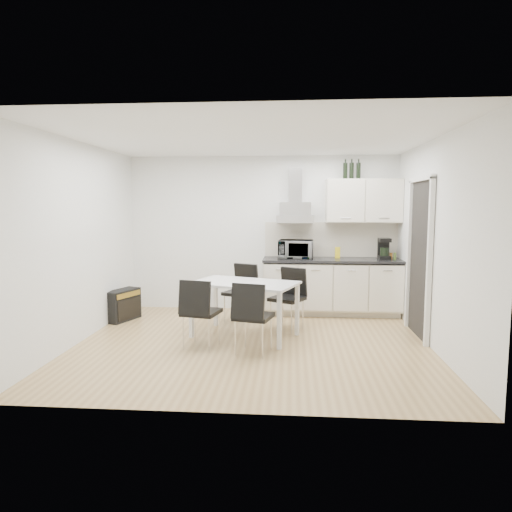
{
  "coord_description": "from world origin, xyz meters",
  "views": [
    {
      "loc": [
        0.5,
        -5.71,
        1.78
      ],
      "look_at": [
        0.02,
        0.37,
        1.1
      ],
      "focal_mm": 32.0,
      "sensor_mm": 36.0,
      "label": 1
    }
  ],
  "objects_px": {
    "chair_far_left": "(240,294)",
    "chair_near_left": "(201,313)",
    "guitar_amp": "(123,305)",
    "chair_near_right": "(254,317)",
    "floor_speaker": "(202,300)",
    "kitchenette": "(334,264)",
    "dining_table": "(245,288)",
    "chair_far_right": "(287,299)"
  },
  "relations": [
    {
      "from": "kitchenette",
      "to": "chair_far_left",
      "type": "height_order",
      "value": "kitchenette"
    },
    {
      "from": "chair_near_left",
      "to": "chair_near_right",
      "type": "height_order",
      "value": "same"
    },
    {
      "from": "dining_table",
      "to": "chair_near_right",
      "type": "xyz_separation_m",
      "value": [
        0.18,
        -0.69,
        -0.23
      ]
    },
    {
      "from": "chair_far_left",
      "to": "floor_speaker",
      "type": "relative_size",
      "value": 2.66
    },
    {
      "from": "kitchenette",
      "to": "chair_near_left",
      "type": "distance_m",
      "value": 2.68
    },
    {
      "from": "chair_far_left",
      "to": "chair_near_left",
      "type": "distance_m",
      "value": 1.33
    },
    {
      "from": "chair_near_right",
      "to": "floor_speaker",
      "type": "xyz_separation_m",
      "value": [
        -1.09,
        2.27,
        -0.27
      ]
    },
    {
      "from": "kitchenette",
      "to": "guitar_amp",
      "type": "relative_size",
      "value": 4.02
    },
    {
      "from": "dining_table",
      "to": "chair_far_right",
      "type": "bearing_deg",
      "value": 53.89
    },
    {
      "from": "kitchenette",
      "to": "chair_near_right",
      "type": "relative_size",
      "value": 2.86
    },
    {
      "from": "dining_table",
      "to": "chair_far_right",
      "type": "height_order",
      "value": "chair_far_right"
    },
    {
      "from": "chair_near_left",
      "to": "chair_near_right",
      "type": "distance_m",
      "value": 0.69
    },
    {
      "from": "chair_far_right",
      "to": "chair_near_left",
      "type": "xyz_separation_m",
      "value": [
        -1.06,
        -0.91,
        0.0
      ]
    },
    {
      "from": "dining_table",
      "to": "chair_far_right",
      "type": "distance_m",
      "value": 0.73
    },
    {
      "from": "floor_speaker",
      "to": "chair_near_left",
      "type": "bearing_deg",
      "value": -81.23
    },
    {
      "from": "chair_near_right",
      "to": "floor_speaker",
      "type": "distance_m",
      "value": 2.53
    },
    {
      "from": "kitchenette",
      "to": "chair_far_right",
      "type": "relative_size",
      "value": 2.86
    },
    {
      "from": "guitar_amp",
      "to": "chair_far_left",
      "type": "bearing_deg",
      "value": 22.17
    },
    {
      "from": "kitchenette",
      "to": "floor_speaker",
      "type": "bearing_deg",
      "value": 175.75
    },
    {
      "from": "guitar_amp",
      "to": "chair_near_left",
      "type": "bearing_deg",
      "value": -19.17
    },
    {
      "from": "chair_far_right",
      "to": "kitchenette",
      "type": "bearing_deg",
      "value": -97.12
    },
    {
      "from": "chair_far_right",
      "to": "guitar_amp",
      "type": "height_order",
      "value": "chair_far_right"
    },
    {
      "from": "chair_far_left",
      "to": "floor_speaker",
      "type": "bearing_deg",
      "value": -22.7
    },
    {
      "from": "chair_near_right",
      "to": "floor_speaker",
      "type": "bearing_deg",
      "value": 130.07
    },
    {
      "from": "kitchenette",
      "to": "chair_far_right",
      "type": "distance_m",
      "value": 1.33
    },
    {
      "from": "dining_table",
      "to": "guitar_amp",
      "type": "xyz_separation_m",
      "value": [
        -1.98,
        0.73,
        -0.42
      ]
    },
    {
      "from": "chair_far_left",
      "to": "chair_near_left",
      "type": "height_order",
      "value": "same"
    },
    {
      "from": "dining_table",
      "to": "guitar_amp",
      "type": "distance_m",
      "value": 2.15
    },
    {
      "from": "chair_far_left",
      "to": "kitchenette",
      "type": "bearing_deg",
      "value": -132.15
    },
    {
      "from": "chair_near_right",
      "to": "chair_near_left",
      "type": "bearing_deg",
      "value": -179.86
    },
    {
      "from": "chair_far_left",
      "to": "guitar_amp",
      "type": "bearing_deg",
      "value": 25.51
    },
    {
      "from": "chair_far_left",
      "to": "chair_far_right",
      "type": "distance_m",
      "value": 0.82
    },
    {
      "from": "dining_table",
      "to": "chair_far_left",
      "type": "height_order",
      "value": "chair_far_left"
    },
    {
      "from": "kitchenette",
      "to": "floor_speaker",
      "type": "height_order",
      "value": "kitchenette"
    },
    {
      "from": "dining_table",
      "to": "floor_speaker",
      "type": "distance_m",
      "value": 1.89
    },
    {
      "from": "chair_near_right",
      "to": "guitar_amp",
      "type": "height_order",
      "value": "chair_near_right"
    },
    {
      "from": "dining_table",
      "to": "chair_near_left",
      "type": "relative_size",
      "value": 1.76
    },
    {
      "from": "dining_table",
      "to": "chair_near_right",
      "type": "height_order",
      "value": "chair_near_right"
    },
    {
      "from": "dining_table",
      "to": "kitchenette",
      "type": "bearing_deg",
      "value": 66.37
    },
    {
      "from": "chair_far_right",
      "to": "floor_speaker",
      "type": "distance_m",
      "value": 1.92
    },
    {
      "from": "floor_speaker",
      "to": "chair_far_right",
      "type": "bearing_deg",
      "value": -41.26
    },
    {
      "from": "chair_near_left",
      "to": "floor_speaker",
      "type": "relative_size",
      "value": 2.66
    }
  ]
}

